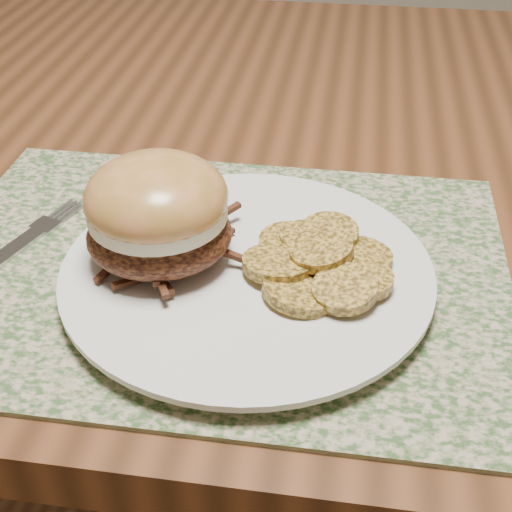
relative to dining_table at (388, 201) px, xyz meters
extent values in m
cube|color=brown|center=(0.00, 0.00, 0.06)|extent=(1.50, 0.90, 0.04)
cylinder|color=brown|center=(-0.69, 0.39, -0.32)|extent=(0.06, 0.06, 0.71)
cube|color=#37532A|center=(-0.14, -0.26, 0.08)|extent=(0.45, 0.33, 0.00)
cylinder|color=silver|center=(-0.11, -0.27, 0.09)|extent=(0.26, 0.26, 0.02)
ellipsoid|color=black|center=(-0.18, -0.27, 0.12)|extent=(0.13, 0.13, 0.04)
cylinder|color=beige|center=(-0.18, -0.27, 0.14)|extent=(0.12, 0.12, 0.01)
ellipsoid|color=#BB743D|center=(-0.18, -0.27, 0.15)|extent=(0.13, 0.13, 0.06)
cylinder|color=#BC9037|center=(-0.09, -0.24, 0.10)|extent=(0.06, 0.06, 0.01)
cylinder|color=#BC9037|center=(-0.06, -0.24, 0.11)|extent=(0.05, 0.06, 0.01)
cylinder|color=#BC9037|center=(-0.03, -0.26, 0.10)|extent=(0.07, 0.07, 0.01)
cylinder|color=#BC9037|center=(-0.09, -0.28, 0.11)|extent=(0.07, 0.07, 0.02)
cylinder|color=#BC9037|center=(-0.06, -0.27, 0.11)|extent=(0.07, 0.07, 0.02)
cylinder|color=#BC9037|center=(-0.03, -0.29, 0.11)|extent=(0.05, 0.05, 0.01)
cylinder|color=#BC9037|center=(-0.07, -0.30, 0.10)|extent=(0.08, 0.08, 0.02)
cylinder|color=#BC9037|center=(-0.04, -0.30, 0.11)|extent=(0.05, 0.05, 0.02)
cylinder|color=#BC9037|center=(-0.07, -0.26, 0.10)|extent=(0.05, 0.05, 0.01)
cylinder|color=#BC9037|center=(-0.07, -0.24, 0.10)|extent=(0.06, 0.06, 0.01)
cube|color=#B8B8BF|center=(-0.29, -0.22, 0.09)|extent=(0.03, 0.02, 0.00)
camera|label=1|loc=(-0.05, -0.69, 0.42)|focal=50.00mm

